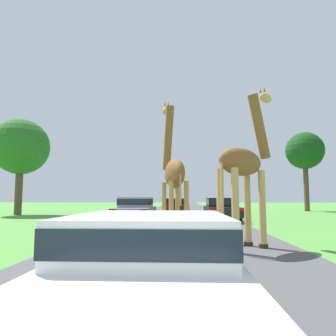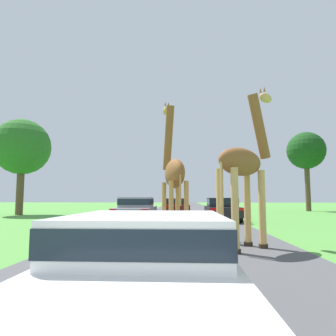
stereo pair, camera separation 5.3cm
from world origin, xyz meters
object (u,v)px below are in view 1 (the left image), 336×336
at_px(tree_far_right, 21,147).
at_px(car_far_ahead, 221,208).
at_px(car_queue_left, 136,210).
at_px(tree_mid_field, 305,151).
at_px(giraffe_near_road, 173,172).
at_px(car_queue_right, 176,206).
at_px(giraffe_companion, 244,167).
at_px(car_lead_maroon, 150,267).

bearing_deg(tree_far_right, car_far_ahead, -18.76).
height_order(car_queue_left, tree_mid_field, tree_mid_field).
bearing_deg(giraffe_near_road, tree_mid_field, 43.71).
relative_size(car_queue_right, car_far_ahead, 1.08).
bearing_deg(car_queue_right, tree_mid_field, 31.70).
distance_m(car_queue_left, tree_mid_field, 22.14).
distance_m(car_queue_left, tree_far_right, 13.99).
bearing_deg(tree_mid_field, car_far_ahead, -128.31).
bearing_deg(car_far_ahead, tree_mid_field, 51.69).
height_order(giraffe_near_road, car_queue_left, giraffe_near_road).
relative_size(tree_far_right, tree_mid_field, 0.96).
xyz_separation_m(car_queue_left, tree_mid_field, (14.86, 15.54, 5.31)).
height_order(tree_far_right, tree_mid_field, tree_mid_field).
bearing_deg(giraffe_companion, car_queue_left, 167.22).
height_order(giraffe_near_road, tree_mid_field, tree_mid_field).
bearing_deg(tree_mid_field, car_queue_left, -133.73).
relative_size(giraffe_companion, car_queue_left, 1.11).
height_order(giraffe_companion, car_lead_maroon, giraffe_companion).
height_order(giraffe_near_road, car_queue_right, giraffe_near_road).
relative_size(car_queue_right, car_queue_left, 1.10).
relative_size(car_far_ahead, tree_mid_field, 0.55).
xyz_separation_m(giraffe_near_road, car_queue_left, (-2.08, 5.15, -1.53)).
distance_m(car_lead_maroon, tree_far_right, 24.10).
bearing_deg(giraffe_near_road, car_lead_maroon, -104.81).
distance_m(car_lead_maroon, car_queue_left, 12.28).
bearing_deg(car_lead_maroon, car_queue_left, 99.64).
bearing_deg(car_queue_right, car_lead_maroon, -89.60).
distance_m(car_far_ahead, tree_far_right, 16.80).
bearing_deg(car_queue_right, car_queue_left, -104.29).
bearing_deg(car_lead_maroon, giraffe_near_road, 89.78).
relative_size(giraffe_near_road, tree_far_right, 0.66).
distance_m(car_lead_maroon, car_far_ahead, 14.99).
distance_m(giraffe_near_road, car_lead_maroon, 7.14).
xyz_separation_m(giraffe_near_road, car_lead_maroon, (-0.03, -6.96, -1.60)).
distance_m(giraffe_companion, car_queue_left, 8.23).
relative_size(car_queue_left, tree_mid_field, 0.54).
xyz_separation_m(giraffe_near_road, tree_mid_field, (12.78, 20.69, 3.78)).
bearing_deg(giraffe_near_road, car_far_ahead, 56.99).
relative_size(car_lead_maroon, car_far_ahead, 0.95).
distance_m(car_lead_maroon, tree_mid_field, 30.94).
xyz_separation_m(giraffe_near_road, tree_far_right, (-12.69, 12.99, 3.13)).
distance_m(giraffe_near_road, tree_mid_field, 24.61).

